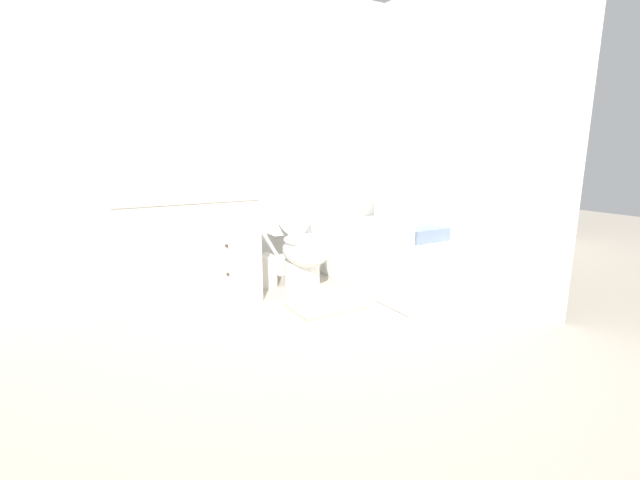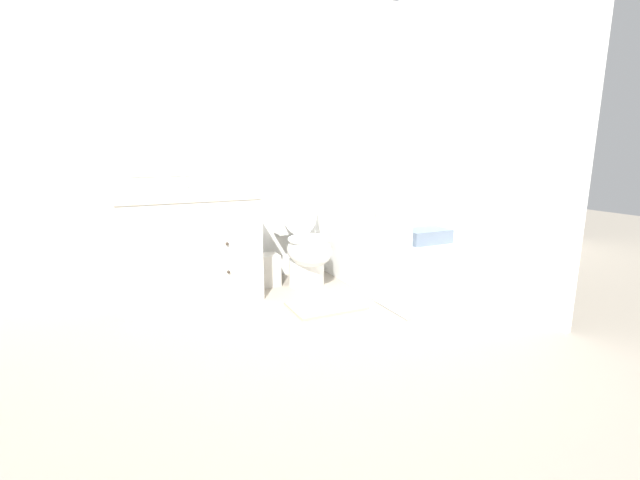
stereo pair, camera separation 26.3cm
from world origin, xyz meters
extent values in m
plane|color=gray|center=(0.00, 0.00, 0.00)|extent=(14.00, 14.00, 0.00)
cube|color=silver|center=(0.00, 1.52, 1.25)|extent=(8.00, 0.05, 2.50)
cube|color=#B2BCC6|center=(-0.77, 1.49, 1.41)|extent=(0.95, 0.01, 0.93)
cube|color=silver|center=(1.30, 0.75, 1.25)|extent=(0.05, 2.50, 2.50)
cube|color=silver|center=(-0.77, 1.21, 0.40)|extent=(1.00, 0.57, 0.79)
cube|color=beige|center=(-0.77, 1.21, 0.81)|extent=(1.02, 0.59, 0.03)
cylinder|color=white|center=(-0.77, 1.21, 0.77)|extent=(0.32, 0.32, 0.10)
sphere|color=#382D23|center=(-0.54, 0.91, 0.48)|extent=(0.02, 0.02, 0.02)
sphere|color=#382D23|center=(-0.54, 0.91, 0.26)|extent=(0.02, 0.02, 0.02)
cylinder|color=silver|center=(-0.77, 1.41, 0.84)|extent=(0.04, 0.04, 0.04)
cylinder|color=silver|center=(-0.77, 1.37, 0.91)|extent=(0.02, 0.11, 0.09)
cylinder|color=silver|center=(-0.82, 1.41, 0.85)|extent=(0.03, 0.03, 0.04)
cylinder|color=silver|center=(-0.71, 1.41, 0.85)|extent=(0.03, 0.03, 0.04)
cylinder|color=white|center=(0.18, 1.12, 0.12)|extent=(0.30, 0.30, 0.23)
ellipsoid|color=white|center=(0.18, 1.06, 0.32)|extent=(0.36, 0.47, 0.27)
torus|color=white|center=(0.18, 1.06, 0.42)|extent=(0.36, 0.36, 0.04)
cube|color=white|center=(0.18, 1.39, 0.59)|extent=(0.34, 0.18, 0.34)
ellipsoid|color=white|center=(0.18, 1.28, 0.64)|extent=(0.34, 0.14, 0.44)
cube|color=white|center=(0.89, 0.82, 0.24)|extent=(0.76, 1.37, 0.49)
cube|color=#A8ADAE|center=(0.89, 0.82, 0.48)|extent=(0.64, 1.25, 0.01)
cube|color=white|center=(0.50, 0.32, 1.02)|extent=(0.01, 0.43, 2.03)
cube|color=#B7B2A8|center=(-0.14, 1.27, 0.14)|extent=(0.21, 0.18, 0.27)
cube|color=white|center=(-0.42, 1.27, 0.86)|extent=(0.13, 0.12, 0.08)
ellipsoid|color=white|center=(-0.42, 1.27, 0.91)|extent=(0.06, 0.04, 0.03)
cylinder|color=silver|center=(-0.33, 1.29, 0.89)|extent=(0.06, 0.06, 0.12)
cylinder|color=silver|center=(-0.33, 1.29, 0.96)|extent=(0.03, 0.03, 0.03)
cube|color=white|center=(-1.13, 1.05, 0.85)|extent=(0.21, 0.14, 0.05)
cube|color=slate|center=(0.77, 0.30, 0.54)|extent=(0.33, 0.23, 0.10)
cube|color=tan|center=(0.10, 0.58, 0.01)|extent=(0.53, 0.37, 0.02)
camera|label=1|loc=(-1.46, -2.01, 1.16)|focal=24.00mm
camera|label=2|loc=(-1.22, -2.13, 1.16)|focal=24.00mm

